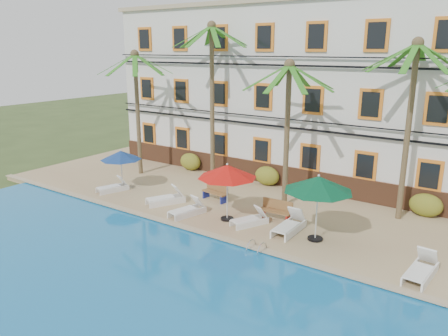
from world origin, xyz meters
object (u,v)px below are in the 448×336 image
Objects in this scene: umbrella_blue at (121,155)px; umbrella_red at (227,172)px; palm_a at (137,95)px; lounger_d at (250,219)px; umbrella_green at (318,184)px; lounger_c at (188,209)px; pool_ladder at (256,250)px; palm_b at (212,82)px; lounger_b at (166,198)px; lounger_e at (289,225)px; palm_c at (288,113)px; lounger_a at (113,187)px; palm_d at (411,106)px; bench_left at (216,191)px; bench_right at (276,210)px; lounger_f at (421,270)px.

umbrella_blue is 0.84× the size of umbrella_red.
lounger_d is (10.05, -3.20, -4.63)m from palm_a.
umbrella_green is 6.48m from lounger_c.
lounger_c is 2.60× the size of pool_ladder.
palm_b is 6.56m from umbrella_blue.
palm_b reaches higher than lounger_c.
umbrella_blue reaches higher than lounger_d.
pool_ladder is at bearing -43.59° from palm_b.
lounger_b reaches higher than lounger_c.
lounger_b is 0.99× the size of lounger_e.
umbrella_green is at bearing -45.34° from palm_c.
lounger_a is 3.74m from lounger_b.
lounger_b is at bearing -6.32° from umbrella_blue.
palm_d reaches higher than umbrella_green.
lounger_e is (1.74, -2.91, -4.35)m from palm_c.
palm_b is 4.70× the size of lounger_c.
bench_left reaches higher than lounger_b.
bench_left is at bearing 150.60° from lounger_d.
umbrella_green reaches higher than umbrella_blue.
umbrella_red reaches higher than umbrella_blue.
palm_d is at bearing 32.43° from lounger_c.
pool_ladder is at bearing -38.98° from bench_left.
bench_left is at bearing -161.71° from palm_d.
umbrella_blue is at bearing -125.73° from palm_b.
umbrella_green reaches higher than lounger_a.
palm_d reaches higher than lounger_e.
palm_c reaches higher than umbrella_blue.
palm_c is 3.18× the size of umbrella_blue.
palm_b is 4.47× the size of lounger_b.
umbrella_green is (13.08, -3.01, -2.49)m from palm_a.
lounger_d is at bearing 127.18° from pool_ladder.
bench_right reaches higher than pool_ladder.
umbrella_green is 1.85× the size of bench_right.
palm_c is 2.66× the size of umbrella_red.
umbrella_red is 1.33× the size of lounger_b.
bench_right is at bearing 164.37° from lounger_f.
palm_c reaches higher than lounger_b.
umbrella_blue is 1.77m from lounger_a.
bench_left is at bearing -11.57° from palm_a.
palm_a is 15.37m from palm_d.
palm_d reaches higher than pool_ladder.
bench_left is at bearing 46.26° from lounger_b.
palm_c is at bearing 120.80° from lounger_e.
lounger_c is (-6.06, -0.87, -2.12)m from umbrella_green.
pool_ladder is (4.56, -1.34, -0.28)m from lounger_c.
lounger_e reaches higher than lounger_d.
lounger_a is at bearing -171.07° from bench_right.
lounger_b is 2.02m from lounger_c.
umbrella_blue is 1.24× the size of lounger_a.
palm_b reaches higher than lounger_f.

